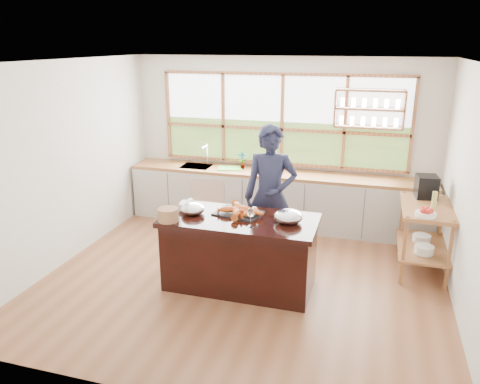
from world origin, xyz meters
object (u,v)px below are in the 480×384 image
at_px(cook, 270,197).
at_px(espresso_machine, 426,187).
at_px(island, 240,252).
at_px(wicker_basket, 168,215).

distance_m(cook, espresso_machine, 2.12).
bearing_deg(island, wicker_basket, -157.48).
relative_size(cook, espresso_machine, 6.27).
relative_size(island, wicker_basket, 7.62).
height_order(island, wicker_basket, wicker_basket).
bearing_deg(cook, island, -114.24).
distance_m(cook, wicker_basket, 1.44).
bearing_deg(wicker_basket, island, 22.52).
distance_m(island, wicker_basket, 1.00).
bearing_deg(espresso_machine, cook, -167.40).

